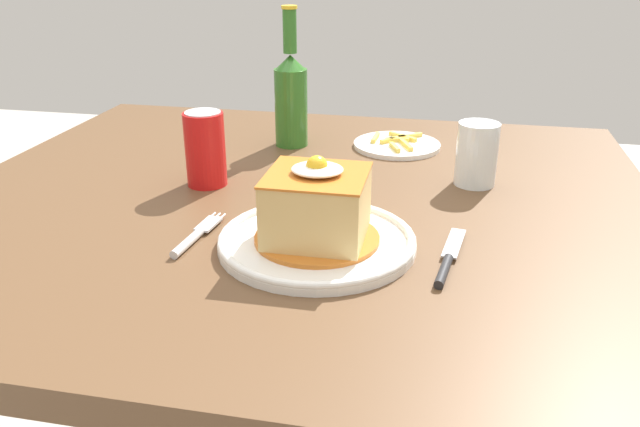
{
  "coord_description": "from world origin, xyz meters",
  "views": [
    {
      "loc": [
        0.23,
        -0.92,
        1.13
      ],
      "look_at": [
        0.07,
        -0.15,
        0.79
      ],
      "focal_mm": 35.92,
      "sensor_mm": 36.0,
      "label": 1
    }
  ],
  "objects_px": {
    "knife": "(447,262)",
    "drinking_glass": "(476,158)",
    "fork": "(194,237)",
    "beer_bottle_green": "(291,95)",
    "soda_can": "(205,149)",
    "side_plate_fries": "(397,145)",
    "main_plate": "(317,241)"
  },
  "relations": [
    {
      "from": "soda_can",
      "to": "side_plate_fries",
      "type": "bearing_deg",
      "value": 42.57
    },
    {
      "from": "soda_can",
      "to": "side_plate_fries",
      "type": "height_order",
      "value": "soda_can"
    },
    {
      "from": "main_plate",
      "to": "soda_can",
      "type": "bearing_deg",
      "value": 139.57
    },
    {
      "from": "fork",
      "to": "side_plate_fries",
      "type": "distance_m",
      "value": 0.53
    },
    {
      "from": "main_plate",
      "to": "drinking_glass",
      "type": "relative_size",
      "value": 2.52
    },
    {
      "from": "main_plate",
      "to": "side_plate_fries",
      "type": "height_order",
      "value": "main_plate"
    },
    {
      "from": "soda_can",
      "to": "side_plate_fries",
      "type": "distance_m",
      "value": 0.4
    },
    {
      "from": "knife",
      "to": "beer_bottle_green",
      "type": "xyz_separation_m",
      "value": [
        -0.31,
        0.46,
        0.09
      ]
    },
    {
      "from": "fork",
      "to": "soda_can",
      "type": "relative_size",
      "value": 1.14
    },
    {
      "from": "knife",
      "to": "soda_can",
      "type": "height_order",
      "value": "soda_can"
    },
    {
      "from": "drinking_glass",
      "to": "main_plate",
      "type": "bearing_deg",
      "value": -126.47
    },
    {
      "from": "beer_bottle_green",
      "to": "drinking_glass",
      "type": "bearing_deg",
      "value": -23.43
    },
    {
      "from": "soda_can",
      "to": "fork",
      "type": "bearing_deg",
      "value": -74.02
    },
    {
      "from": "knife",
      "to": "soda_can",
      "type": "xyz_separation_m",
      "value": [
        -0.4,
        0.22,
        0.06
      ]
    },
    {
      "from": "side_plate_fries",
      "to": "beer_bottle_green",
      "type": "bearing_deg",
      "value": -172.93
    },
    {
      "from": "beer_bottle_green",
      "to": "knife",
      "type": "bearing_deg",
      "value": -55.68
    },
    {
      "from": "knife",
      "to": "drinking_glass",
      "type": "height_order",
      "value": "drinking_glass"
    },
    {
      "from": "main_plate",
      "to": "side_plate_fries",
      "type": "relative_size",
      "value": 1.56
    },
    {
      "from": "soda_can",
      "to": "drinking_glass",
      "type": "relative_size",
      "value": 1.18
    },
    {
      "from": "drinking_glass",
      "to": "side_plate_fries",
      "type": "bearing_deg",
      "value": 129.22
    },
    {
      "from": "soda_can",
      "to": "main_plate",
      "type": "bearing_deg",
      "value": -40.43
    },
    {
      "from": "soda_can",
      "to": "drinking_glass",
      "type": "height_order",
      "value": "soda_can"
    },
    {
      "from": "knife",
      "to": "drinking_glass",
      "type": "relative_size",
      "value": 1.58
    },
    {
      "from": "knife",
      "to": "beer_bottle_green",
      "type": "distance_m",
      "value": 0.56
    },
    {
      "from": "fork",
      "to": "beer_bottle_green",
      "type": "relative_size",
      "value": 0.53
    },
    {
      "from": "fork",
      "to": "drinking_glass",
      "type": "height_order",
      "value": "drinking_glass"
    },
    {
      "from": "beer_bottle_green",
      "to": "drinking_glass",
      "type": "distance_m",
      "value": 0.39
    },
    {
      "from": "fork",
      "to": "soda_can",
      "type": "distance_m",
      "value": 0.22
    },
    {
      "from": "beer_bottle_green",
      "to": "soda_can",
      "type": "bearing_deg",
      "value": -109.37
    },
    {
      "from": "knife",
      "to": "side_plate_fries",
      "type": "bearing_deg",
      "value": 102.43
    },
    {
      "from": "knife",
      "to": "beer_bottle_green",
      "type": "relative_size",
      "value": 0.62
    },
    {
      "from": "side_plate_fries",
      "to": "drinking_glass",
      "type": "bearing_deg",
      "value": -50.78
    }
  ]
}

